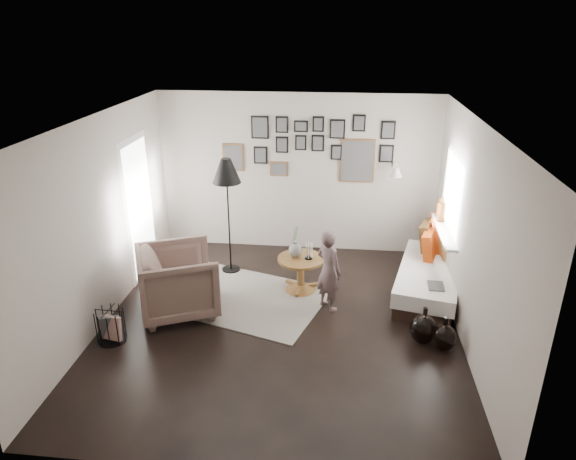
# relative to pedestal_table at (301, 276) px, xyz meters

# --- Properties ---
(ground) EXTENTS (4.80, 4.80, 0.00)m
(ground) POSITION_rel_pedestal_table_xyz_m (-0.19, -0.88, -0.24)
(ground) COLOR black
(ground) RESTS_ON ground
(wall_back) EXTENTS (4.50, 0.00, 4.50)m
(wall_back) POSITION_rel_pedestal_table_xyz_m (-0.19, 1.52, 1.06)
(wall_back) COLOR #AFA599
(wall_back) RESTS_ON ground
(wall_front) EXTENTS (4.50, 0.00, 4.50)m
(wall_front) POSITION_rel_pedestal_table_xyz_m (-0.19, -3.28, 1.06)
(wall_front) COLOR #AFA599
(wall_front) RESTS_ON ground
(wall_left) EXTENTS (0.00, 4.80, 4.80)m
(wall_left) POSITION_rel_pedestal_table_xyz_m (-2.44, -0.88, 1.06)
(wall_left) COLOR #AFA599
(wall_left) RESTS_ON ground
(wall_right) EXTENTS (0.00, 4.80, 4.80)m
(wall_right) POSITION_rel_pedestal_table_xyz_m (2.06, -0.88, 1.06)
(wall_right) COLOR #AFA599
(wall_right) RESTS_ON ground
(ceiling) EXTENTS (4.80, 4.80, 0.00)m
(ceiling) POSITION_rel_pedestal_table_xyz_m (-0.19, -0.88, 2.36)
(ceiling) COLOR white
(ceiling) RESTS_ON wall_back
(door_left) EXTENTS (0.00, 2.14, 2.14)m
(door_left) POSITION_rel_pedestal_table_xyz_m (-2.43, 0.32, 0.81)
(door_left) COLOR white
(door_left) RESTS_ON wall_left
(window_right) EXTENTS (0.15, 1.32, 1.30)m
(window_right) POSITION_rel_pedestal_table_xyz_m (1.98, 0.46, 0.69)
(window_right) COLOR white
(window_right) RESTS_ON wall_right
(gallery_wall) EXTENTS (2.74, 0.03, 1.08)m
(gallery_wall) POSITION_rel_pedestal_table_xyz_m (0.10, 1.50, 1.50)
(gallery_wall) COLOR brown
(gallery_wall) RESTS_ON wall_back
(wall_sconce) EXTENTS (0.18, 0.36, 0.16)m
(wall_sconce) POSITION_rel_pedestal_table_xyz_m (1.36, 1.25, 1.22)
(wall_sconce) COLOR white
(wall_sconce) RESTS_ON wall_back
(rug) EXTENTS (2.56, 2.14, 0.01)m
(rug) POSITION_rel_pedestal_table_xyz_m (-0.79, -0.31, -0.23)
(rug) COLOR beige
(rug) RESTS_ON ground
(pedestal_table) EXTENTS (0.66, 0.66, 0.52)m
(pedestal_table) POSITION_rel_pedestal_table_xyz_m (0.00, 0.00, 0.00)
(pedestal_table) COLOR brown
(pedestal_table) RESTS_ON ground
(vase) EXTENTS (0.19, 0.19, 0.47)m
(vase) POSITION_rel_pedestal_table_xyz_m (-0.08, 0.02, 0.42)
(vase) COLOR black
(vase) RESTS_ON pedestal_table
(candles) EXTENTS (0.11, 0.11, 0.24)m
(candles) POSITION_rel_pedestal_table_xyz_m (0.11, -0.00, 0.40)
(candles) COLOR black
(candles) RESTS_ON pedestal_table
(daybed) EXTENTS (1.19, 1.96, 0.90)m
(daybed) POSITION_rel_pedestal_table_xyz_m (1.81, 0.19, 0.04)
(daybed) COLOR black
(daybed) RESTS_ON ground
(magazine_on_daybed) EXTENTS (0.22, 0.29, 0.01)m
(magazine_on_daybed) POSITION_rel_pedestal_table_xyz_m (1.81, -0.45, 0.18)
(magazine_on_daybed) COLOR black
(magazine_on_daybed) RESTS_ON daybed
(armchair) EXTENTS (1.30, 1.28, 0.90)m
(armchair) POSITION_rel_pedestal_table_xyz_m (-1.56, -0.74, 0.21)
(armchair) COLOR brown
(armchair) RESTS_ON ground
(armchair_cushion) EXTENTS (0.54, 0.54, 0.19)m
(armchair_cushion) POSITION_rel_pedestal_table_xyz_m (-1.53, -0.69, 0.24)
(armchair_cushion) COLOR beige
(armchair_cushion) RESTS_ON armchair
(floor_lamp) EXTENTS (0.42, 0.42, 1.79)m
(floor_lamp) POSITION_rel_pedestal_table_xyz_m (-1.14, 0.52, 1.30)
(floor_lamp) COLOR black
(floor_lamp) RESTS_ON ground
(magazine_basket) EXTENTS (0.35, 0.35, 0.42)m
(magazine_basket) POSITION_rel_pedestal_table_xyz_m (-2.19, -1.48, -0.03)
(magazine_basket) COLOR black
(magazine_basket) RESTS_ON ground
(demijohn_large) EXTENTS (0.32, 0.32, 0.48)m
(demijohn_large) POSITION_rel_pedestal_table_xyz_m (1.58, -1.11, -0.05)
(demijohn_large) COLOR black
(demijohn_large) RESTS_ON ground
(demijohn_small) EXTENTS (0.28, 0.28, 0.44)m
(demijohn_small) POSITION_rel_pedestal_table_xyz_m (1.81, -1.23, -0.07)
(demijohn_small) COLOR black
(demijohn_small) RESTS_ON ground
(child) EXTENTS (0.49, 0.49, 1.14)m
(child) POSITION_rel_pedestal_table_xyz_m (0.41, -0.44, 0.33)
(child) COLOR #624D4E
(child) RESTS_ON ground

